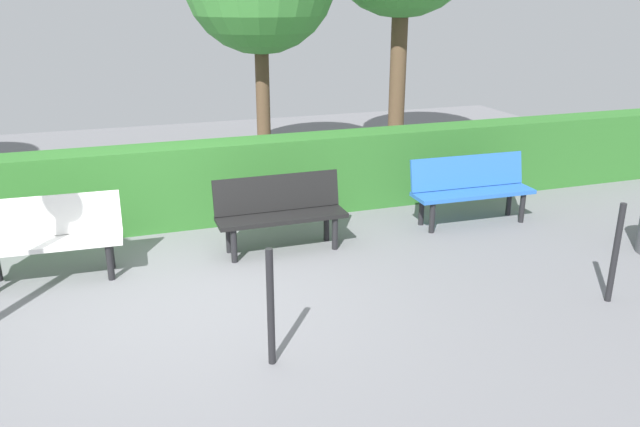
% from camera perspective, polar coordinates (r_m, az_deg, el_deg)
% --- Properties ---
extents(ground_plane, '(17.87, 17.87, 0.00)m').
position_cam_1_polar(ground_plane, '(6.40, -11.19, -7.25)').
color(ground_plane, slate).
extents(bench_blue, '(1.61, 0.51, 0.86)m').
position_cam_1_polar(bench_blue, '(8.33, 13.55, 2.42)').
color(bench_blue, blue).
rests_on(bench_blue, ground_plane).
extents(bench_black, '(1.49, 0.46, 0.86)m').
position_cam_1_polar(bench_black, '(7.23, -3.66, 0.36)').
color(bench_black, black).
rests_on(bench_black, ground_plane).
extents(bench_white, '(1.44, 0.52, 0.86)m').
position_cam_1_polar(bench_white, '(7.04, -23.31, -1.79)').
color(bench_white, white).
rests_on(bench_white, ground_plane).
extents(hedge_row, '(13.87, 0.53, 1.04)m').
position_cam_1_polar(hedge_row, '(8.36, -5.45, 3.22)').
color(hedge_row, '#2D6B28').
rests_on(hedge_row, ground_plane).
extents(railing_post_near, '(0.06, 0.06, 1.00)m').
position_cam_1_polar(railing_post_near, '(6.59, 25.26, -3.29)').
color(railing_post_near, black).
rests_on(railing_post_near, ground_plane).
extents(railing_post_mid, '(0.06, 0.06, 1.00)m').
position_cam_1_polar(railing_post_mid, '(4.99, -4.51, -8.52)').
color(railing_post_mid, black).
rests_on(railing_post_mid, ground_plane).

